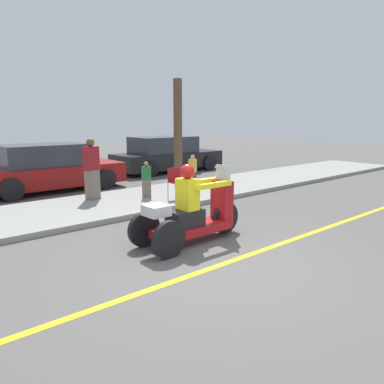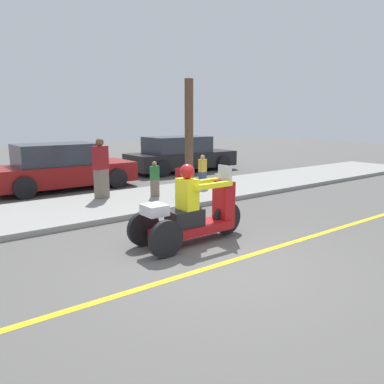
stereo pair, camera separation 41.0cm
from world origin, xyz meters
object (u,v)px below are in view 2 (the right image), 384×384
(folding_chair_set_back, at_px, (185,180))
(spectator_by_tree, at_px, (155,180))
(motorcycle_trike, at_px, (192,215))
(tree_trunk, at_px, (189,132))
(spectator_far_back, at_px, (202,172))
(spectator_with_child, at_px, (101,169))
(parked_car_lot_far, at_px, (62,168))
(parked_car_lot_left, at_px, (180,155))

(folding_chair_set_back, bearing_deg, spectator_by_tree, 124.71)
(motorcycle_trike, distance_m, spectator_by_tree, 3.67)
(tree_trunk, bearing_deg, spectator_by_tree, -149.31)
(spectator_far_back, bearing_deg, spectator_with_child, 172.60)
(tree_trunk, bearing_deg, parked_car_lot_far, 150.49)
(motorcycle_trike, relative_size, parked_car_lot_far, 0.52)
(spectator_far_back, bearing_deg, tree_trunk, 78.63)
(motorcycle_trike, relative_size, folding_chair_set_back, 2.78)
(spectator_with_child, relative_size, tree_trunk, 0.48)
(parked_car_lot_left, distance_m, parked_car_lot_far, 5.50)
(motorcycle_trike, height_order, spectator_with_child, spectator_with_child)
(motorcycle_trike, xyz_separation_m, spectator_with_child, (0.04, 4.11, 0.38))
(folding_chair_set_back, height_order, parked_car_lot_far, parked_car_lot_far)
(spectator_by_tree, xyz_separation_m, parked_car_lot_left, (3.91, 4.34, 0.11))
(parked_car_lot_left, height_order, parked_car_lot_far, parked_car_lot_left)
(parked_car_lot_left, distance_m, tree_trunk, 3.78)
(parked_car_lot_far, bearing_deg, folding_chair_set_back, -63.47)
(folding_chair_set_back, bearing_deg, spectator_far_back, 35.55)
(spectator_by_tree, bearing_deg, tree_trunk, 30.69)
(spectator_far_back, distance_m, tree_trunk, 1.54)
(motorcycle_trike, xyz_separation_m, tree_trunk, (3.37, 4.66, 1.28))
(spectator_with_child, bearing_deg, motorcycle_trike, -90.62)
(folding_chair_set_back, distance_m, parked_car_lot_left, 6.10)
(motorcycle_trike, bearing_deg, parked_car_lot_left, 56.19)
(parked_car_lot_far, relative_size, tree_trunk, 1.30)
(spectator_far_back, height_order, spectator_by_tree, spectator_far_back)
(tree_trunk, bearing_deg, parked_car_lot_left, 59.39)
(tree_trunk, bearing_deg, spectator_far_back, -101.37)
(spectator_far_back, xyz_separation_m, folding_chair_set_back, (-1.38, -0.98, 0.02))
(spectator_far_back, height_order, parked_car_lot_far, parked_car_lot_far)
(motorcycle_trike, distance_m, spectator_with_child, 4.13)
(folding_chair_set_back, xyz_separation_m, parked_car_lot_far, (-1.97, 3.95, 0.06))
(parked_car_lot_left, bearing_deg, parked_car_lot_far, -168.40)
(motorcycle_trike, bearing_deg, tree_trunk, 54.18)
(spectator_with_child, height_order, spectator_by_tree, spectator_with_child)
(motorcycle_trike, bearing_deg, spectator_with_child, 89.38)
(folding_chair_set_back, bearing_deg, spectator_with_child, 141.51)
(motorcycle_trike, height_order, parked_car_lot_left, parked_car_lot_left)
(parked_car_lot_far, xyz_separation_m, tree_trunk, (3.54, -2.01, 1.10))
(spectator_by_tree, distance_m, folding_chair_set_back, 0.87)
(motorcycle_trike, bearing_deg, spectator_by_tree, 69.33)
(spectator_by_tree, distance_m, parked_car_lot_far, 3.56)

